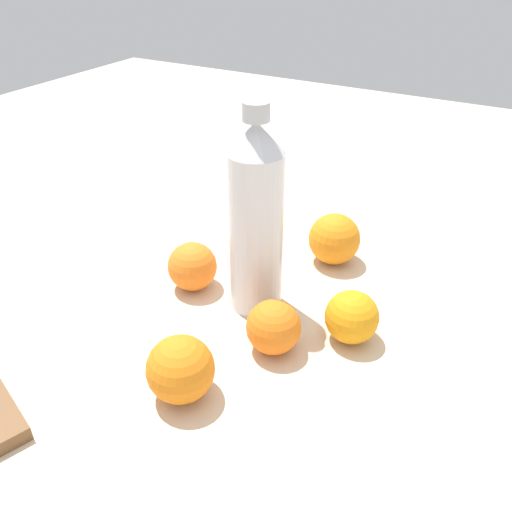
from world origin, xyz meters
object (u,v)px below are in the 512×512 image
orange_0 (334,239)px  orange_3 (274,327)px  orange_4 (180,369)px  orange_2 (192,266)px  orange_1 (352,317)px  water_bottle (256,219)px

orange_0 → orange_3: 0.23m
orange_3 → orange_4: 0.13m
orange_2 → orange_0: bearing=138.0°
orange_1 → orange_2: bearing=-88.8°
water_bottle → orange_4: 0.22m
orange_2 → orange_3: bearing=69.7°
water_bottle → orange_0: bearing=7.4°
orange_2 → orange_3: (0.06, 0.17, -0.00)m
orange_2 → orange_3: size_ratio=1.04×
water_bottle → orange_2: size_ratio=4.01×
orange_0 → orange_4: bearing=-6.4°
orange_2 → orange_4: size_ratio=0.92×
orange_0 → orange_2: size_ratio=1.13×
water_bottle → orange_1: water_bottle is taller
water_bottle → orange_0: 0.19m
orange_1 → orange_3: (0.07, -0.08, -0.00)m
orange_4 → orange_3: bearing=155.9°
water_bottle → orange_1: bearing=-66.7°
orange_1 → orange_2: (0.01, -0.25, 0.00)m
orange_1 → orange_0: bearing=-150.6°
orange_1 → orange_2: 0.25m
orange_1 → orange_3: size_ratio=1.00×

